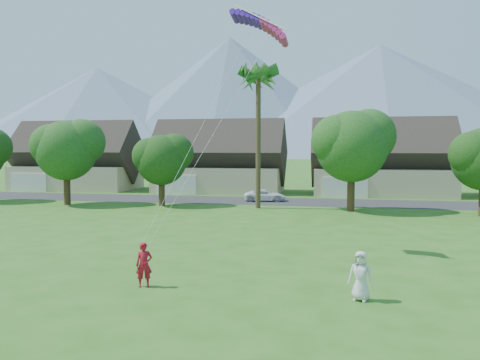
% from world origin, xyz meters
% --- Properties ---
extents(ground, '(500.00, 500.00, 0.00)m').
position_xyz_m(ground, '(0.00, 0.00, 0.00)').
color(ground, '#2D6019').
rests_on(ground, ground).
extents(street, '(90.00, 7.00, 0.01)m').
position_xyz_m(street, '(0.00, 34.00, 0.01)').
color(street, '#2D2D30').
rests_on(street, ground).
extents(kite_flyer, '(0.74, 0.63, 1.73)m').
position_xyz_m(kite_flyer, '(-2.69, 4.45, 0.86)').
color(kite_flyer, '#AC1324').
rests_on(kite_flyer, ground).
extents(watcher, '(0.98, 0.77, 1.76)m').
position_xyz_m(watcher, '(5.42, 4.39, 0.88)').
color(watcher, silver).
rests_on(watcher, ground).
extents(parked_car, '(4.43, 2.59, 1.16)m').
position_xyz_m(parked_car, '(-2.16, 34.00, 0.58)').
color(parked_car, white).
rests_on(parked_car, ground).
extents(mountain_ridge, '(540.00, 240.00, 70.00)m').
position_xyz_m(mountain_ridge, '(10.40, 260.00, 29.07)').
color(mountain_ridge, slate).
rests_on(mountain_ridge, ground).
extents(houses_row, '(72.75, 8.19, 8.86)m').
position_xyz_m(houses_row, '(0.49, 42.99, 3.44)').
color(houses_row, beige).
rests_on(houses_row, ground).
extents(tree_row, '(62.27, 6.67, 8.45)m').
position_xyz_m(tree_row, '(-1.14, 27.92, 4.89)').
color(tree_row, '#47301C').
rests_on(tree_row, ground).
extents(fan_palm, '(3.00, 3.00, 13.80)m').
position_xyz_m(fan_palm, '(-2.00, 28.50, 11.80)').
color(fan_palm, '#4C3D26').
rests_on(fan_palm, ground).
extents(parafoil_kite, '(3.42, 1.28, 0.50)m').
position_xyz_m(parafoil_kite, '(0.79, 11.68, 11.67)').
color(parafoil_kite, '#4817AF').
rests_on(parafoil_kite, ground).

